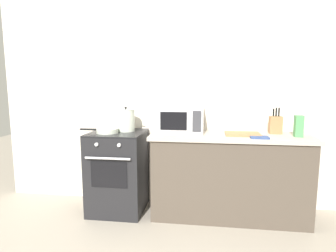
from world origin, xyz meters
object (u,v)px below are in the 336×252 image
(stock_pot, at_px, (126,120))
(knife_block, at_px, (276,125))
(oven_mitt, at_px, (260,137))
(cutting_board, at_px, (243,134))
(stove, at_px, (118,171))
(pasta_box, at_px, (299,126))
(microwave, at_px, (181,119))
(frying_pan, at_px, (107,131))

(stock_pot, relative_size, knife_block, 1.03)
(oven_mitt, bearing_deg, knife_block, 54.31)
(cutting_board, relative_size, knife_block, 1.27)
(knife_block, bearing_deg, stove, -175.36)
(pasta_box, relative_size, oven_mitt, 1.22)
(stove, bearing_deg, knife_block, 4.64)
(stock_pot, relative_size, microwave, 0.58)
(frying_pan, relative_size, pasta_box, 1.99)
(stove, xyz_separation_m, pasta_box, (1.93, -0.03, 0.57))
(oven_mitt, bearing_deg, stock_pot, 170.55)
(stove, distance_m, pasta_box, 2.01)
(microwave, xyz_separation_m, oven_mitt, (0.81, -0.24, -0.14))
(stock_pot, xyz_separation_m, knife_block, (1.66, 0.06, -0.03))
(stock_pot, xyz_separation_m, microwave, (0.63, -0.00, 0.02))
(knife_block, relative_size, pasta_box, 1.29)
(oven_mitt, bearing_deg, cutting_board, 132.58)
(knife_block, height_order, oven_mitt, knife_block)
(knife_block, bearing_deg, oven_mitt, -125.69)
(frying_pan, distance_m, microwave, 0.83)
(stove, relative_size, knife_block, 3.25)
(cutting_board, bearing_deg, oven_mitt, -47.42)
(microwave, distance_m, cutting_board, 0.68)
(stove, xyz_separation_m, stock_pot, (0.08, 0.08, 0.59))
(pasta_box, bearing_deg, cutting_board, 176.88)
(stock_pot, distance_m, knife_block, 1.66)
(frying_pan, distance_m, oven_mitt, 1.62)
(knife_block, bearing_deg, cutting_board, -158.88)
(stove, xyz_separation_m, cutting_board, (1.38, 0.00, 0.47))
(stove, distance_m, knife_block, 1.83)
(microwave, bearing_deg, pasta_box, -5.08)
(stove, bearing_deg, stock_pot, 44.54)
(frying_pan, height_order, knife_block, knife_block)
(pasta_box, bearing_deg, stove, 179.14)
(microwave, relative_size, cutting_board, 1.39)
(knife_block, xyz_separation_m, pasta_box, (0.19, -0.17, 0.01))
(frying_pan, bearing_deg, stock_pot, 41.43)
(stock_pot, height_order, pasta_box, stock_pot)
(stove, height_order, frying_pan, frying_pan)
(stove, xyz_separation_m, microwave, (0.71, 0.08, 0.61))
(frying_pan, bearing_deg, cutting_board, 2.88)
(microwave, height_order, oven_mitt, microwave)
(stock_pot, distance_m, microwave, 0.63)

